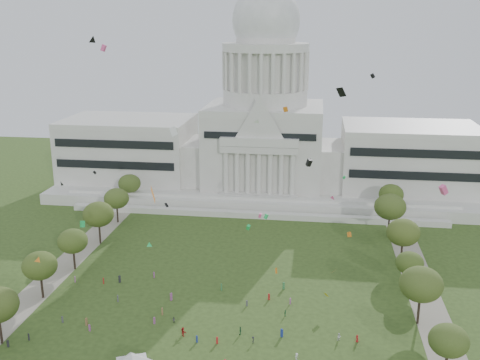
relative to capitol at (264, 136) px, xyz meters
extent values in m
plane|color=#2F451A|center=(0.00, -113.59, -22.30)|extent=(400.00, 400.00, 0.00)
cube|color=silver|center=(0.00, 1.41, -20.30)|extent=(160.00, 60.00, 4.00)
cube|color=silver|center=(0.00, -31.59, -21.30)|extent=(130.00, 3.00, 2.00)
cube|color=silver|center=(0.00, -23.59, -19.80)|extent=(140.00, 3.00, 5.00)
cube|color=beige|center=(-55.00, 0.41, -7.30)|extent=(50.00, 34.00, 22.00)
cube|color=beige|center=(55.00, 0.41, -7.30)|extent=(50.00, 34.00, 22.00)
cube|color=beige|center=(-27.00, -1.59, -10.30)|extent=(12.00, 26.00, 16.00)
cube|color=beige|center=(27.00, -1.59, -10.30)|extent=(12.00, 26.00, 16.00)
cube|color=beige|center=(0.00, 0.41, -4.30)|extent=(44.00, 38.00, 28.00)
cube|color=beige|center=(0.00, -19.59, -1.10)|extent=(28.00, 3.00, 2.40)
cube|color=black|center=(-55.00, -16.79, -5.30)|extent=(46.00, 0.40, 11.00)
cube|color=black|center=(55.00, -16.79, -5.30)|extent=(46.00, 0.40, 11.00)
cylinder|color=beige|center=(0.00, 0.41, 15.10)|extent=(32.00, 32.00, 6.00)
cylinder|color=beige|center=(0.00, 0.41, 25.10)|extent=(28.00, 28.00, 14.00)
cylinder|color=silver|center=(0.00, 0.41, 33.60)|extent=(32.40, 32.40, 3.00)
cylinder|color=beige|center=(0.00, 0.41, 39.10)|extent=(22.00, 22.00, 8.00)
ellipsoid|color=silver|center=(0.00, 0.41, 43.10)|extent=(25.00, 25.00, 26.20)
cube|color=gray|center=(-48.00, -83.59, -22.28)|extent=(8.00, 160.00, 0.04)
cube|color=gray|center=(48.00, -83.59, -22.28)|extent=(8.00, 160.00, 0.04)
cylinder|color=black|center=(-44.07, -116.55, -19.42)|extent=(0.56, 0.56, 5.75)
ellipsoid|color=#354C1A|center=(46.22, -115.34, -14.62)|extent=(7.58, 7.58, 6.20)
cylinder|color=black|center=(-45.04, -96.29, -19.56)|extent=(0.56, 0.56, 5.47)
ellipsoid|color=#364E17|center=(-45.04, -96.29, -13.77)|extent=(8.42, 8.42, 6.89)
cylinder|color=black|center=(44.17, -96.15, -19.19)|extent=(0.56, 0.56, 6.20)
ellipsoid|color=#384C1B|center=(44.17, -96.15, -12.62)|extent=(9.55, 9.55, 7.82)
cylinder|color=black|center=(-44.09, -79.67, -19.66)|extent=(0.56, 0.56, 5.27)
ellipsoid|color=#374F19|center=(-44.09, -79.67, -14.07)|extent=(8.12, 8.12, 6.65)
cylinder|color=black|center=(44.40, -79.10, -20.02)|extent=(0.56, 0.56, 4.56)
ellipsoid|color=#2F4715|center=(44.40, -79.10, -15.19)|extent=(7.01, 7.01, 5.74)
cylinder|color=black|center=(-44.08, -61.17, -19.28)|extent=(0.56, 0.56, 6.03)
ellipsoid|color=#364A16|center=(-44.08, -61.17, -12.89)|extent=(9.29, 9.29, 7.60)
cylinder|color=black|center=(44.76, -63.55, -19.31)|extent=(0.56, 0.56, 5.97)
ellipsoid|color=#3C4D18|center=(44.76, -63.55, -12.99)|extent=(9.19, 9.19, 7.52)
cylinder|color=black|center=(-45.22, -42.58, -19.59)|extent=(0.56, 0.56, 5.41)
ellipsoid|color=#3A501C|center=(-45.22, -42.58, -13.86)|extent=(8.33, 8.33, 6.81)
cylinder|color=black|center=(43.49, -43.40, -19.11)|extent=(0.56, 0.56, 6.37)
ellipsoid|color=#364919|center=(43.49, -43.40, -12.35)|extent=(9.82, 9.82, 8.03)
cylinder|color=black|center=(-46.87, -24.45, -19.64)|extent=(0.56, 0.56, 5.32)
ellipsoid|color=#304717|center=(-46.87, -24.45, -14.00)|extent=(8.19, 8.19, 6.70)
cylinder|color=black|center=(45.96, -25.46, -19.56)|extent=(0.56, 0.56, 5.47)
ellipsoid|color=#2F4713|center=(45.96, -25.46, -13.77)|extent=(8.42, 8.42, 6.89)
cylinder|color=#4C4C4C|center=(-15.81, -120.67, -21.10)|extent=(0.12, 0.12, 2.40)
pyramid|color=silver|center=(-13.12, -123.35, -18.75)|extent=(10.60, 10.60, 1.92)
imported|color=#B21E1E|center=(30.24, -105.70, -21.47)|extent=(0.93, 0.96, 1.65)
imported|color=silver|center=(26.49, -105.73, -21.41)|extent=(1.00, 0.93, 1.76)
imported|color=#26262B|center=(8.46, -109.21, -21.53)|extent=(0.57, 1.01, 1.52)
imported|color=#33723F|center=(5.34, -106.29, -21.34)|extent=(0.65, 1.14, 1.90)
imported|color=#B21E1E|center=(-6.84, -108.49, -21.27)|extent=(1.89, 1.86, 2.05)
imported|color=#4C4C51|center=(-10.19, -103.47, -21.58)|extent=(0.70, 0.44, 1.43)
imported|color=silver|center=(17.85, -113.91, -21.57)|extent=(0.95, 1.04, 1.45)
imported|color=#33723F|center=(14.50, -97.05, -21.52)|extent=(0.77, 1.02, 1.55)
cube|color=#26262B|center=(-42.00, -117.74, -21.52)|extent=(0.45, 0.48, 1.55)
cube|color=#33723F|center=(13.27, -83.65, -21.36)|extent=(0.58, 0.48, 1.88)
cube|color=olive|center=(-29.19, -107.29, -21.38)|extent=(0.41, 0.54, 1.82)
cube|color=#26262B|center=(-29.16, -85.79, -21.33)|extent=(0.55, 0.60, 1.93)
cube|color=#26262B|center=(-38.97, -114.72, -21.52)|extent=(0.47, 0.47, 1.56)
cube|color=#994C8C|center=(-21.12, -81.85, -21.49)|extent=(0.46, 0.50, 1.61)
cube|color=#994C8C|center=(-40.73, -87.21, -21.49)|extent=(0.43, 0.50, 1.61)
cube|color=navy|center=(-3.35, -110.54, -21.53)|extent=(0.44, 0.48, 1.53)
cube|color=#B21E1E|center=(10.09, -89.75, -21.50)|extent=(0.50, 0.47, 1.60)
cube|color=#994C8C|center=(15.34, -91.08, -21.55)|extent=(0.31, 0.43, 1.49)
cube|color=navy|center=(14.31, -105.93, -21.35)|extent=(0.59, 0.54, 1.89)
cube|color=#994C8C|center=(-13.45, -93.32, -21.34)|extent=(0.56, 0.59, 1.91)
cube|color=#994C8C|center=(-27.59, -109.43, -21.52)|extent=(0.48, 0.39, 1.55)
cube|color=#B21E1E|center=(0.99, -110.45, -21.52)|extent=(0.45, 0.32, 1.55)
cube|color=#994C8C|center=(-14.39, -104.49, -21.50)|extent=(0.40, 0.49, 1.60)
cube|color=#4C4C51|center=(5.16, -93.64, -21.55)|extent=(0.42, 0.47, 1.50)
cube|color=#33723F|center=(-2.24, -86.46, -21.41)|extent=(0.42, 0.54, 1.78)
cube|color=olive|center=(-13.70, -100.40, -21.41)|extent=(0.35, 0.50, 1.76)
cube|color=#4C4C51|center=(-35.07, -106.85, -21.53)|extent=(0.48, 0.43, 1.53)
cube|color=#4C4C51|center=(-26.06, -95.80, -21.44)|extent=(0.45, 0.53, 1.71)
cube|color=#B21E1E|center=(-33.08, -87.01, -21.51)|extent=(0.39, 0.48, 1.57)
camera|label=1|loc=(20.20, -212.90, 43.48)|focal=42.00mm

